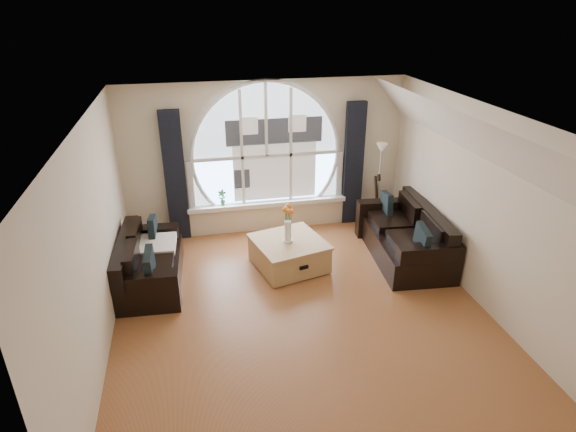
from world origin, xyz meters
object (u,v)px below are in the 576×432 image
object	(u,v)px
sofa_left	(150,259)
vase_flowers	(288,219)
sofa_right	(404,236)
guitar	(375,199)
potted_plant	(222,198)
coffee_chest	(289,253)
floor_lamp	(379,186)

from	to	relation	value
sofa_left	vase_flowers	distance (m)	2.15
sofa_right	vase_flowers	world-z (taller)	vase_flowers
sofa_left	guitar	bearing A→B (deg)	19.48
potted_plant	vase_flowers	bearing A→B (deg)	-58.65
sofa_left	sofa_right	distance (m)	4.04
coffee_chest	guitar	world-z (taller)	guitar
sofa_left	coffee_chest	world-z (taller)	sofa_left
sofa_left	coffee_chest	bearing A→B (deg)	3.60
guitar	potted_plant	xyz separation A→B (m)	(-2.78, 0.28, 0.16)
sofa_right	floor_lamp	bearing A→B (deg)	94.04
sofa_right	potted_plant	distance (m)	3.22
coffee_chest	potted_plant	xyz separation A→B (m)	(-0.91, 1.43, 0.44)
sofa_left	sofa_right	world-z (taller)	sofa_right
sofa_left	floor_lamp	distance (m)	4.23
sofa_right	guitar	bearing A→B (deg)	96.27
floor_lamp	guitar	size ratio (longest dim) A/B	1.51
coffee_chest	potted_plant	size ratio (longest dim) A/B	3.59
coffee_chest	floor_lamp	distance (m)	2.30
sofa_left	floor_lamp	xyz separation A→B (m)	(4.05, 1.15, 0.40)
floor_lamp	potted_plant	world-z (taller)	floor_lamp
floor_lamp	potted_plant	xyz separation A→B (m)	(-2.83, 0.30, -0.11)
floor_lamp	sofa_left	bearing A→B (deg)	-164.17
sofa_right	coffee_chest	xyz separation A→B (m)	(-1.91, 0.10, -0.15)
sofa_right	guitar	world-z (taller)	guitar
coffee_chest	floor_lamp	xyz separation A→B (m)	(1.93, 1.13, 0.55)
floor_lamp	guitar	xyz separation A→B (m)	(-0.05, 0.02, -0.27)
sofa_right	guitar	size ratio (longest dim) A/B	1.83
coffee_chest	guitar	xyz separation A→B (m)	(1.88, 1.15, 0.28)
vase_flowers	potted_plant	distance (m)	1.71
guitar	potted_plant	size ratio (longest dim) A/B	3.67
sofa_left	potted_plant	world-z (taller)	potted_plant
coffee_chest	potted_plant	distance (m)	1.75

